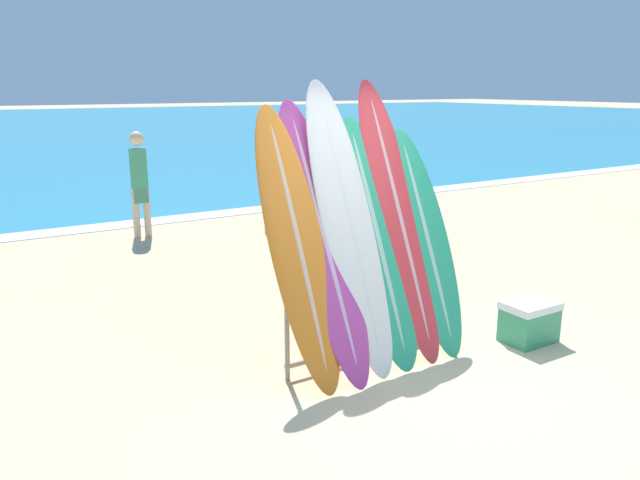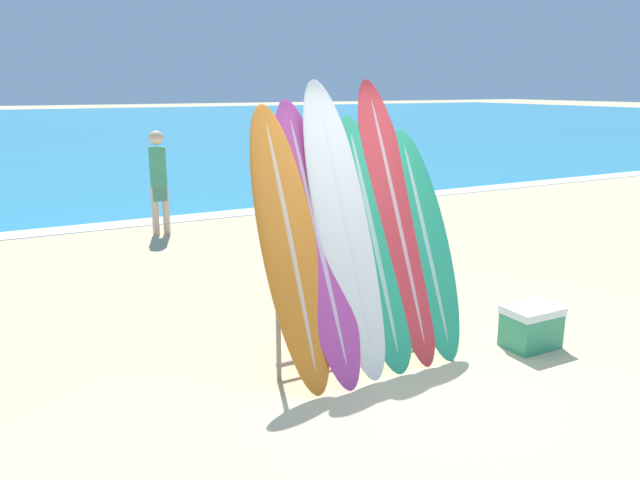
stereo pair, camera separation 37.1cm
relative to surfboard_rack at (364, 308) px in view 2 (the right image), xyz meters
The scene contains 12 objects.
ground_plane 0.95m from the surfboard_rack, 74.43° to the right, with size 160.00×160.00×0.00m, color #CCB789.
ocean_water 35.86m from the surfboard_rack, 89.65° to the left, with size 120.00×60.00×0.01m.
surfboard_rack is the anchor object (origin of this frame).
surfboard_slot_0 0.91m from the surfboard_rack, behind, with size 0.49×1.09×2.20m.
surfboard_slot_1 0.76m from the surfboard_rack, 165.20° to the left, with size 0.50×1.23×2.24m.
surfboard_slot_2 0.75m from the surfboard_rack, 139.63° to the left, with size 0.53×1.16×2.40m.
surfboard_slot_3 0.58m from the surfboard_rack, 25.22° to the left, with size 0.56×1.01×2.09m.
surfboard_slot_4 0.84m from the surfboard_rack, 17.11° to the left, with size 0.48×1.14×2.41m.
surfboard_slot_5 0.82m from the surfboard_rack, ahead, with size 0.52×0.93×1.96m.
person_near_water 4.87m from the surfboard_rack, 72.81° to the left, with size 0.24×0.31×1.81m.
person_mid_beach 5.59m from the surfboard_rack, 93.74° to the left, with size 0.28×0.22×1.66m.
cooler_box 1.60m from the surfboard_rack, 17.88° to the right, with size 0.49×0.36×0.39m.
Camera 2 is at (-2.92, -3.49, 2.33)m, focal length 35.00 mm.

